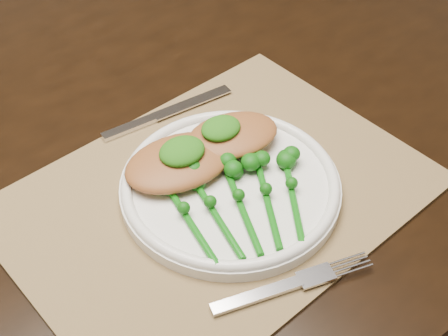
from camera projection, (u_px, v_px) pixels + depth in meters
dining_table at (123, 304)px, 1.06m from camera, size 1.61×0.92×0.75m
placemat at (217, 195)px, 0.73m from camera, size 0.50×0.39×0.00m
dinner_plate at (230, 185)px, 0.72m from camera, size 0.26×0.26×0.02m
knife at (156, 117)px, 0.82m from camera, size 0.19×0.03×0.01m
fork at (303, 280)px, 0.63m from camera, size 0.18×0.06×0.01m
chicken_fillet_left at (179, 162)px, 0.72m from camera, size 0.14×0.11×0.03m
chicken_fillet_right at (233, 135)px, 0.75m from camera, size 0.13×0.10×0.02m
pesto_dollop_left at (182, 151)px, 0.71m from camera, size 0.06×0.05×0.02m
pesto_dollop_right at (221, 128)px, 0.74m from camera, size 0.05×0.04×0.02m
broccolini_bundle at (243, 212)px, 0.68m from camera, size 0.18×0.19×0.04m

